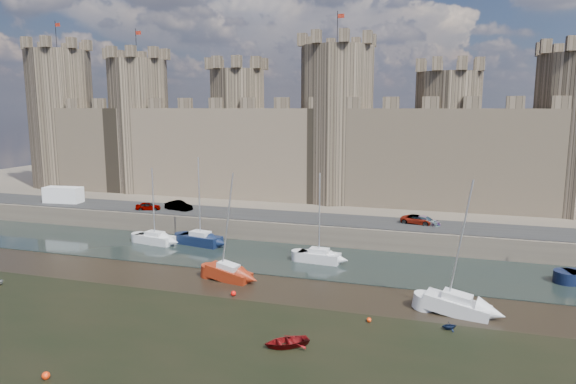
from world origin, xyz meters
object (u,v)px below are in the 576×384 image
Objects in this scene: car_2 at (425,221)px; sailboat_0 at (155,238)px; sailboat_2 at (319,256)px; sailboat_4 at (228,272)px; van at (63,195)px; sailboat_5 at (457,305)px; car_0 at (148,206)px; sailboat_1 at (200,239)px; car_1 at (179,206)px; car_3 at (418,220)px.

sailboat_0 reaches higher than car_2.
sailboat_4 is (-7.10, -8.07, -0.02)m from sailboat_2.
sailboat_5 is at bearing -26.01° from van.
car_0 reaches higher than car_2.
car_0 is at bearing 161.70° from sailboat_1.
car_1 is 32.23m from car_3.
sailboat_1 is at bearing 166.99° from sailboat_5.
sailboat_0 reaches higher than van.
car_1 reaches higher than car_3.
sailboat_1 is 1.10× the size of sailboat_2.
van is at bearing 104.23° from car_1.
car_0 is 0.90× the size of car_2.
car_3 is at bearing 53.24° from sailboat_2.
car_0 is 15.16m from van.
van is 0.50× the size of sailboat_5.
sailboat_5 reaches higher than car_1.
van is 27.37m from sailboat_1.
van is 22.35m from sailboat_0.
car_3 is (36.30, 2.23, -0.01)m from car_0.
sailboat_5 is at bearing -157.81° from car_3.
sailboat_5 is (29.56, -12.84, -0.04)m from sailboat_1.
sailboat_1 is (-26.06, -8.35, -2.21)m from car_2.
van is at bearing 175.53° from sailboat_1.
car_2 is 26.07m from sailboat_4.
sailboat_1 is at bearing 139.17° from sailboat_4.
sailboat_4 is (-17.66, -19.04, -2.27)m from car_2.
car_1 is at bearing 108.58° from sailboat_0.
sailboat_2 is (26.61, -8.88, -2.28)m from car_0.
sailboat_2 is at bearing 59.66° from sailboat_4.
sailboat_0 is 0.88× the size of sailboat_4.
car_1 is at bearing -5.75° from van.
van is 42.98m from sailboat_2.
sailboat_4 is at bearing -33.62° from van.
sailboat_2 is at bearing 5.37° from sailboat_0.
car_1 is 1.09× the size of car_2.
sailboat_0 is at bearing -162.15° from car_0.
car_3 is 0.73× the size of van.
sailboat_1 reaches higher than car_0.
car_0 is 0.83× the size of car_3.
van reaches higher than car_3.
sailboat_4 is 0.95× the size of sailboat_5.
sailboat_2 is at bearing 1.51° from sailboat_1.
sailboat_2 reaches higher than car_1.
sailboat_4 is at bearing 153.37° from car_2.
sailboat_4 reaches higher than car_3.
car_2 is at bearing -5.01° from van.
sailboat_2 reaches higher than car_2.
sailboat_5 is (55.78, -20.14, -2.93)m from van.
car_1 is 0.36× the size of sailboat_5.
car_3 reaches higher than car_2.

